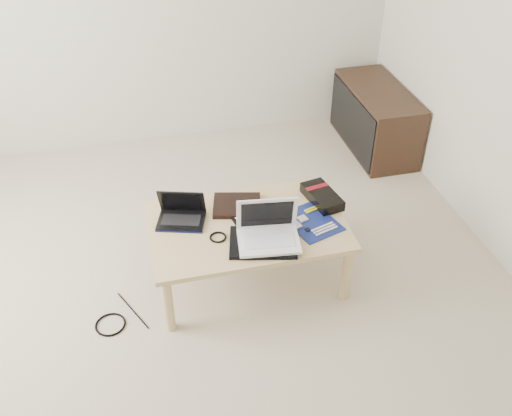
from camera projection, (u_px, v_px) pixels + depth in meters
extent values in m
plane|color=#BCAE98|center=(178.00, 313.00, 3.21)|extent=(4.00, 4.00, 0.00)
cube|color=tan|center=(247.00, 226.00, 3.21)|extent=(1.10, 0.70, 0.03)
cylinder|color=tan|center=(168.00, 304.00, 3.01)|extent=(0.06, 0.06, 0.37)
cylinder|color=tan|center=(346.00, 273.00, 3.20)|extent=(0.06, 0.06, 0.37)
cylinder|color=tan|center=(157.00, 234.00, 3.47)|extent=(0.06, 0.06, 0.37)
cylinder|color=tan|center=(313.00, 210.00, 3.66)|extent=(0.06, 0.06, 0.37)
cube|color=#322114|center=(376.00, 118.00, 4.51)|extent=(0.40, 0.90, 0.50)
cube|color=black|center=(352.00, 121.00, 4.47)|extent=(0.02, 0.86, 0.44)
cube|color=black|center=(237.00, 205.00, 3.32)|extent=(0.32, 0.28, 0.03)
cube|color=black|center=(181.00, 221.00, 3.22)|extent=(0.30, 0.25, 0.02)
cube|color=black|center=(181.00, 220.00, 3.21)|extent=(0.24, 0.16, 0.00)
cube|color=black|center=(179.00, 227.00, 3.16)|extent=(0.06, 0.04, 0.00)
cube|color=black|center=(182.00, 201.00, 3.21)|extent=(0.27, 0.14, 0.17)
cube|color=black|center=(182.00, 202.00, 3.21)|extent=(0.23, 0.11, 0.14)
cube|color=#0C1244|center=(179.00, 232.00, 3.15)|extent=(0.25, 0.09, 0.01)
cube|color=black|center=(253.00, 219.00, 3.23)|extent=(0.25, 0.21, 0.01)
cube|color=white|center=(253.00, 218.00, 3.23)|extent=(0.20, 0.17, 0.00)
cube|color=silver|center=(288.00, 219.00, 3.23)|extent=(0.12, 0.21, 0.02)
cube|color=gray|center=(288.00, 217.00, 3.23)|extent=(0.09, 0.17, 0.00)
cube|color=black|center=(263.00, 242.00, 3.07)|extent=(0.41, 0.34, 0.02)
cube|color=white|center=(269.00, 241.00, 3.04)|extent=(0.35, 0.27, 0.02)
cube|color=white|center=(269.00, 240.00, 3.04)|extent=(0.28, 0.16, 0.00)
cube|color=white|center=(271.00, 251.00, 2.97)|extent=(0.08, 0.04, 0.00)
cube|color=white|center=(267.00, 213.00, 3.05)|extent=(0.33, 0.09, 0.22)
cube|color=black|center=(267.00, 214.00, 3.04)|extent=(0.28, 0.07, 0.18)
cube|color=#0D1C53|center=(311.00, 222.00, 3.22)|extent=(0.34, 0.38, 0.01)
cube|color=silver|center=(302.00, 219.00, 3.23)|extent=(0.07, 0.07, 0.01)
cube|color=yellow|center=(312.00, 208.00, 3.31)|extent=(0.10, 0.04, 0.01)
cube|color=yellow|center=(314.00, 210.00, 3.30)|extent=(0.10, 0.04, 0.01)
cube|color=silver|center=(322.00, 227.00, 3.17)|extent=(0.14, 0.06, 0.01)
cube|color=silver|center=(324.00, 229.00, 3.16)|extent=(0.14, 0.06, 0.01)
cube|color=silver|center=(327.00, 231.00, 3.14)|extent=(0.14, 0.06, 0.01)
cube|color=black|center=(308.00, 230.00, 3.15)|extent=(0.03, 0.03, 0.01)
cube|color=black|center=(322.00, 197.00, 3.36)|extent=(0.20, 0.31, 0.06)
cube|color=maroon|center=(317.00, 187.00, 3.39)|extent=(0.15, 0.06, 0.00)
torus|color=black|center=(218.00, 237.00, 3.11)|extent=(0.10, 0.10, 0.01)
torus|color=black|center=(110.00, 325.00, 3.13)|extent=(0.17, 0.17, 0.01)
cylinder|color=black|center=(133.00, 310.00, 3.22)|extent=(0.16, 0.31, 0.01)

